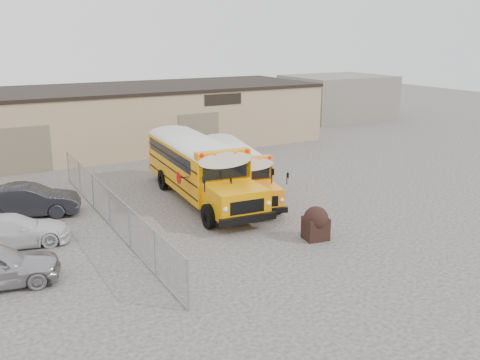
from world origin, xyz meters
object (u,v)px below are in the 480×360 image
tarp_bundle (316,223)px  car_dark (28,201)px  school_bus_left (162,141)px  school_bus_right (211,146)px  car_white (11,231)px

tarp_bundle → car_dark: size_ratio=0.31×
school_bus_left → school_bus_right: size_ratio=1.18×
school_bus_right → tarp_bundle: 13.27m
school_bus_left → car_white: school_bus_left is taller
car_white → car_dark: bearing=-9.8°
tarp_bundle → car_white: tarp_bundle is taller
school_bus_right → tarp_bundle: size_ratio=6.53×
car_white → car_dark: 3.88m
school_bus_right → car_dark: school_bus_right is taller
school_bus_left → tarp_bundle: bearing=-84.7°
school_bus_left → school_bus_right: bearing=-29.2°
tarp_bundle → school_bus_right: bearing=83.9°
tarp_bundle → car_white: (-11.53, 5.48, -0.08)m
car_dark → tarp_bundle: bearing=-114.7°
tarp_bundle → car_dark: 13.83m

